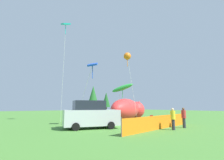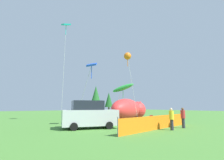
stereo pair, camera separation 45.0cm
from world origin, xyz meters
name	(u,v)px [view 1 (the left image)]	position (x,y,z in m)	size (l,w,h in m)	color
ground_plane	(130,126)	(0.00, 0.00, 0.00)	(120.00, 120.00, 0.00)	#477F33
parked_car	(91,115)	(-3.84, 0.58, 1.06)	(4.71, 3.10, 2.20)	#B7BCC1
folding_chair	(153,119)	(2.63, -0.41, 0.52)	(0.51, 0.52, 0.88)	maroon
inflatable_cat	(128,110)	(5.02, 5.57, 1.25)	(8.66, 5.61, 2.71)	red
safety_fence	(161,122)	(0.40, -3.00, 0.52)	(9.71, 1.64, 1.13)	orange
spectator_in_white_shirt	(184,117)	(2.40, -3.82, 0.90)	(0.36, 0.36, 1.64)	#2D2D38
spectator_in_grey_shirt	(173,118)	(0.56, -4.00, 0.89)	(0.35, 0.35, 1.63)	#2D2D38
kite_teal_diamond	(66,26)	(-3.41, 7.43, 11.30)	(0.93, 1.08, 11.91)	silver
kite_blue_box	(92,66)	(-3.01, 1.81, 5.46)	(1.24, 3.23, 5.85)	silver
kite_orange_flower	(127,56)	(3.02, 3.48, 7.81)	(1.59, 0.90, 8.29)	silver
kite_green_fish	(122,88)	(3.84, 5.35, 4.11)	(2.20, 2.80, 4.89)	silver
horizon_tree_east	(106,100)	(22.15, 33.75, 3.79)	(2.59, 2.59, 6.18)	brown
horizon_tree_west	(93,96)	(19.42, 37.28, 5.18)	(3.54, 3.54, 8.44)	brown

